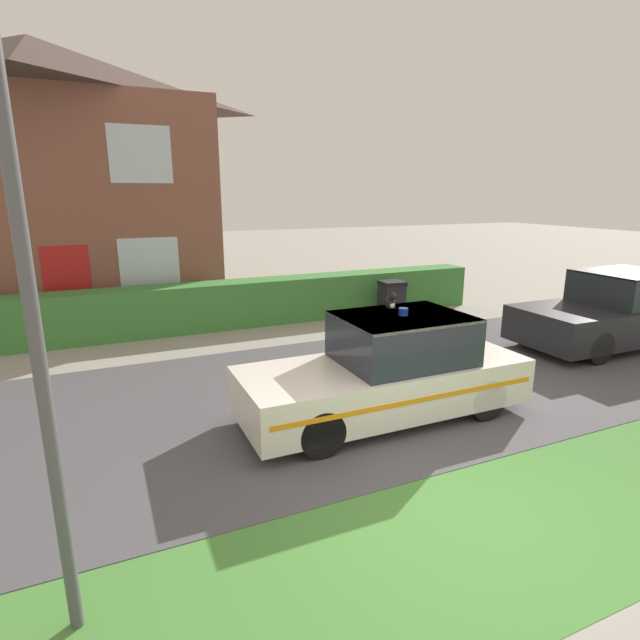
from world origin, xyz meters
TOP-DOWN VIEW (x-y plane):
  - ground_plane at (0.00, 0.00)m, footprint 80.00×80.00m
  - road_strip at (0.00, 3.46)m, footprint 28.00×5.65m
  - lawn_verge at (0.00, -0.48)m, footprint 28.00×2.23m
  - garden_hedge at (0.47, 8.39)m, footprint 12.40×0.83m
  - police_car at (0.55, 2.30)m, footprint 4.29×1.63m
  - cat at (0.55, 2.32)m, footprint 0.20×0.29m
  - neighbour_car_near at (7.03, 3.41)m, footprint 4.51×1.89m
  - house_left at (-4.32, 12.42)m, footprint 8.60×6.81m
  - wheelie_bin at (3.77, 7.35)m, footprint 0.63×0.62m
  - street_lamp at (-3.65, 0.04)m, footprint 0.24×0.24m

SIDE VIEW (x-z plane):
  - ground_plane at x=0.00m, z-range 0.00..0.00m
  - lawn_verge at x=0.00m, z-range 0.00..0.01m
  - road_strip at x=0.00m, z-range 0.00..0.01m
  - wheelie_bin at x=3.77m, z-range 0.00..1.03m
  - garden_hedge at x=0.47m, z-range 0.00..1.13m
  - police_car at x=0.55m, z-range -0.11..1.52m
  - neighbour_car_near at x=7.03m, z-range -0.06..1.54m
  - cat at x=0.55m, z-range 1.62..1.89m
  - street_lamp at x=-3.65m, z-range 0.45..5.23m
  - house_left at x=-4.32m, z-range 0.06..7.28m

